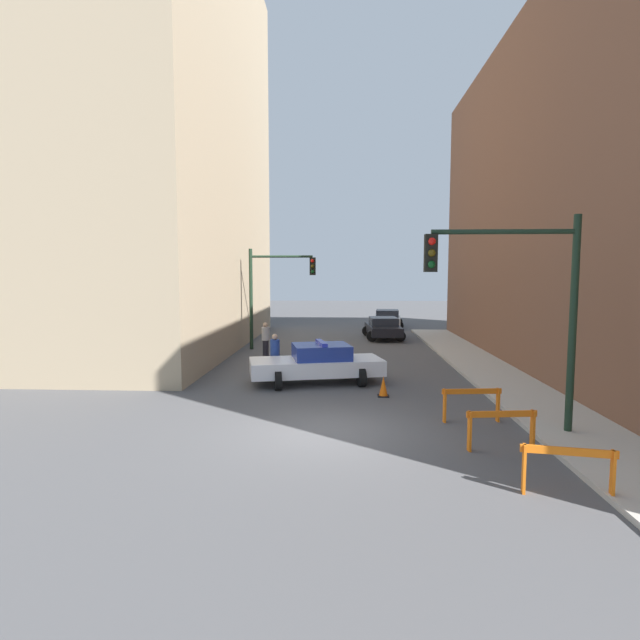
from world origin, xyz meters
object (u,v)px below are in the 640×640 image
object	(u,v)px
pedestrian_crossing	(275,355)
police_car	(317,363)
pedestrian_corner	(266,339)
barrier_mid	(501,423)
parked_car_near	(383,328)
barrier_back	(472,399)
parked_car_mid	(387,318)
traffic_light_near	(524,291)
traffic_light_far	(272,284)
traffic_cone	(383,387)
barrier_front	(568,463)

from	to	relation	value
pedestrian_crossing	police_car	bearing A→B (deg)	-31.95
pedestrian_crossing	pedestrian_corner	bearing A→B (deg)	101.63
pedestrian_corner	barrier_mid	xyz separation A→B (m)	(7.19, -11.97, -0.24)
police_car	barrier_mid	world-z (taller)	police_car
parked_car_near	barrier_back	xyz separation A→B (m)	(1.05, -17.00, -0.06)
parked_car_mid	pedestrian_corner	xyz separation A→B (m)	(-6.79, -13.36, 0.19)
pedestrian_corner	traffic_light_near	bearing A→B (deg)	-4.54
traffic_light_near	traffic_light_far	size ratio (longest dim) A/B	1.00
parked_car_mid	pedestrian_corner	size ratio (longest dim) A/B	2.67
pedestrian_corner	traffic_cone	xyz separation A→B (m)	(4.94, -7.18, -0.54)
parked_car_mid	barrier_back	distance (m)	23.20
parked_car_mid	pedestrian_crossing	bearing A→B (deg)	-103.03
barrier_back	police_car	bearing A→B (deg)	133.81
traffic_cone	traffic_light_far	bearing A→B (deg)	117.12
parked_car_mid	barrier_back	world-z (taller)	parked_car_mid
pedestrian_crossing	traffic_light_far	bearing A→B (deg)	97.12
traffic_light_near	pedestrian_crossing	size ratio (longest dim) A/B	3.13
traffic_cone	traffic_light_near	bearing A→B (deg)	-50.44
barrier_mid	barrier_front	bearing A→B (deg)	-79.32
pedestrian_corner	barrier_back	world-z (taller)	pedestrian_corner
parked_car_near	pedestrian_crossing	world-z (taller)	pedestrian_crossing
pedestrian_crossing	traffic_cone	bearing A→B (deg)	-37.97
barrier_mid	barrier_back	size ratio (longest dim) A/B	1.00
pedestrian_crossing	barrier_mid	xyz separation A→B (m)	(6.13, -7.61, -0.24)
traffic_light_far	barrier_mid	bearing A→B (deg)	-63.54
parked_car_near	traffic_cone	distance (m)	14.38
parked_car_mid	barrier_mid	distance (m)	25.33
parked_car_near	parked_car_mid	bearing A→B (deg)	79.28
barrier_mid	barrier_back	world-z (taller)	same
police_car	pedestrian_corner	xyz separation A→B (m)	(-2.72, 5.32, 0.14)
police_car	traffic_light_far	bearing A→B (deg)	6.48
pedestrian_crossing	barrier_mid	world-z (taller)	pedestrian_crossing
pedestrian_crossing	barrier_front	world-z (taller)	pedestrian_crossing
traffic_light_near	barrier_front	bearing A→B (deg)	-95.79
traffic_light_near	traffic_cone	distance (m)	5.74
traffic_light_far	barrier_mid	size ratio (longest dim) A/B	3.26
parked_car_mid	barrier_mid	size ratio (longest dim) A/B	2.78
traffic_light_far	pedestrian_corner	bearing A→B (deg)	-88.71
traffic_light_far	parked_car_near	world-z (taller)	traffic_light_far
parked_car_near	parked_car_mid	distance (m)	6.25
parked_car_near	pedestrian_crossing	distance (m)	12.54
traffic_cone	parked_car_mid	bearing A→B (deg)	84.85
pedestrian_crossing	barrier_mid	bearing A→B (deg)	-53.15
pedestrian_crossing	parked_car_near	bearing A→B (deg)	64.70
traffic_light_near	parked_car_near	xyz separation A→B (m)	(-1.96, 18.00, -2.86)
barrier_mid	pedestrian_crossing	bearing A→B (deg)	128.85
traffic_light_near	traffic_light_far	world-z (taller)	traffic_light_near
barrier_mid	traffic_light_far	bearing A→B (deg)	116.46
traffic_light_far	parked_car_mid	distance (m)	13.05
police_car	barrier_front	bearing A→B (deg)	-164.25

